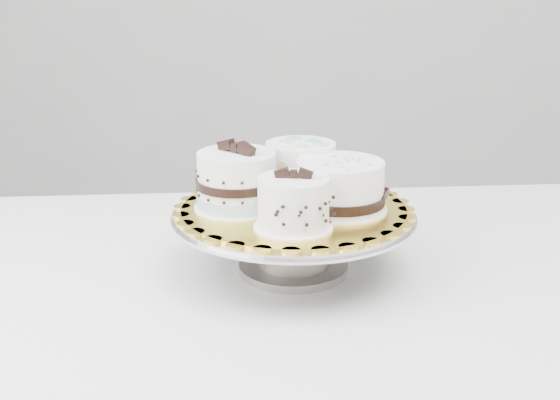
{
  "coord_description": "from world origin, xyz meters",
  "views": [
    {
      "loc": [
        -0.06,
        -0.92,
        1.17
      ],
      "look_at": [
        -0.1,
        0.02,
        0.86
      ],
      "focal_mm": 45.0,
      "sensor_mm": 36.0,
      "label": 1
    }
  ],
  "objects_px": {
    "cake_board": "(294,209)",
    "cake_dots": "(300,167)",
    "cake_banded": "(237,183)",
    "cake_ribbon": "(341,187)",
    "cake_swirl": "(293,204)",
    "table": "(318,320)",
    "cake_stand": "(294,230)"
  },
  "relations": [
    {
      "from": "cake_stand",
      "to": "cake_board",
      "type": "bearing_deg",
      "value": 0.0
    },
    {
      "from": "cake_dots",
      "to": "cake_ribbon",
      "type": "bearing_deg",
      "value": -29.68
    },
    {
      "from": "cake_board",
      "to": "cake_banded",
      "type": "distance_m",
      "value": 0.09
    },
    {
      "from": "cake_board",
      "to": "cake_swirl",
      "type": "distance_m",
      "value": 0.09
    },
    {
      "from": "cake_stand",
      "to": "cake_banded",
      "type": "bearing_deg",
      "value": -177.25
    },
    {
      "from": "cake_stand",
      "to": "cake_swirl",
      "type": "height_order",
      "value": "cake_swirl"
    },
    {
      "from": "cake_banded",
      "to": "cake_dots",
      "type": "bearing_deg",
      "value": 79.54
    },
    {
      "from": "cake_board",
      "to": "cake_ribbon",
      "type": "xyz_separation_m",
      "value": [
        0.07,
        -0.01,
        0.03
      ]
    },
    {
      "from": "table",
      "to": "cake_ribbon",
      "type": "distance_m",
      "value": 0.21
    },
    {
      "from": "cake_banded",
      "to": "table",
      "type": "bearing_deg",
      "value": 38.09
    },
    {
      "from": "cake_board",
      "to": "cake_swirl",
      "type": "bearing_deg",
      "value": -89.23
    },
    {
      "from": "table",
      "to": "cake_stand",
      "type": "distance_m",
      "value": 0.15
    },
    {
      "from": "cake_dots",
      "to": "cake_ribbon",
      "type": "xyz_separation_m",
      "value": [
        0.06,
        -0.08,
        -0.01
      ]
    },
    {
      "from": "cake_swirl",
      "to": "cake_ribbon",
      "type": "relative_size",
      "value": 0.69
    },
    {
      "from": "cake_swirl",
      "to": "cake_dots",
      "type": "xyz_separation_m",
      "value": [
        0.01,
        0.15,
        0.01
      ]
    },
    {
      "from": "cake_board",
      "to": "cake_dots",
      "type": "distance_m",
      "value": 0.08
    },
    {
      "from": "cake_board",
      "to": "cake_ribbon",
      "type": "bearing_deg",
      "value": -5.37
    },
    {
      "from": "cake_stand",
      "to": "cake_ribbon",
      "type": "distance_m",
      "value": 0.09
    },
    {
      "from": "cake_ribbon",
      "to": "cake_board",
      "type": "bearing_deg",
      "value": -169.27
    },
    {
      "from": "cake_stand",
      "to": "table",
      "type": "bearing_deg",
      "value": -9.99
    },
    {
      "from": "cake_board",
      "to": "cake_dots",
      "type": "height_order",
      "value": "cake_dots"
    },
    {
      "from": "cake_swirl",
      "to": "cake_banded",
      "type": "relative_size",
      "value": 0.67
    },
    {
      "from": "cake_banded",
      "to": "cake_ribbon",
      "type": "xyz_separation_m",
      "value": [
        0.15,
        -0.0,
        -0.0
      ]
    },
    {
      "from": "cake_swirl",
      "to": "cake_banded",
      "type": "height_order",
      "value": "cake_banded"
    },
    {
      "from": "cake_board",
      "to": "cake_dots",
      "type": "xyz_separation_m",
      "value": [
        0.01,
        0.07,
        0.04
      ]
    },
    {
      "from": "cake_banded",
      "to": "cake_dots",
      "type": "height_order",
      "value": "cake_banded"
    },
    {
      "from": "cake_banded",
      "to": "cake_ribbon",
      "type": "distance_m",
      "value": 0.15
    },
    {
      "from": "cake_banded",
      "to": "cake_ribbon",
      "type": "height_order",
      "value": "cake_banded"
    },
    {
      "from": "cake_stand",
      "to": "cake_banded",
      "type": "relative_size",
      "value": 2.24
    },
    {
      "from": "cake_board",
      "to": "cake_banded",
      "type": "bearing_deg",
      "value": -177.25
    },
    {
      "from": "table",
      "to": "cake_dots",
      "type": "distance_m",
      "value": 0.23
    },
    {
      "from": "cake_swirl",
      "to": "cake_dots",
      "type": "bearing_deg",
      "value": 92.07
    }
  ]
}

